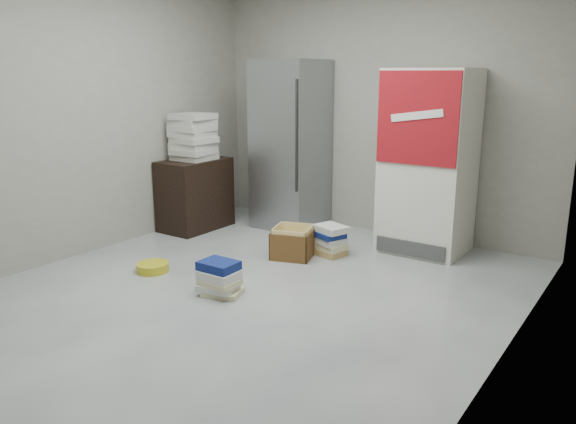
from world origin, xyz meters
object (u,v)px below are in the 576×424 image
(cardboard_box, at_px, (293,245))
(phonebook_stack_main, at_px, (329,240))
(steel_fridge, at_px, (291,145))
(wood_shelf, at_px, (195,194))
(coke_cooler, at_px, (428,162))

(cardboard_box, bearing_deg, phonebook_stack_main, 26.11)
(phonebook_stack_main, xyz_separation_m, cardboard_box, (-0.26, -0.25, -0.03))
(phonebook_stack_main, distance_m, cardboard_box, 0.37)
(steel_fridge, xyz_separation_m, cardboard_box, (0.69, -0.96, -0.83))
(steel_fridge, distance_m, phonebook_stack_main, 1.43)
(steel_fridge, height_order, wood_shelf, steel_fridge)
(wood_shelf, xyz_separation_m, cardboard_box, (1.52, -0.23, -0.28))
(wood_shelf, relative_size, phonebook_stack_main, 2.05)
(wood_shelf, bearing_deg, coke_cooler, 16.28)
(steel_fridge, bearing_deg, phonebook_stack_main, -36.60)
(wood_shelf, distance_m, phonebook_stack_main, 1.80)
(coke_cooler, height_order, wood_shelf, coke_cooler)
(cardboard_box, bearing_deg, wood_shelf, 153.74)
(phonebook_stack_main, bearing_deg, coke_cooler, 65.85)
(phonebook_stack_main, bearing_deg, steel_fridge, 164.23)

